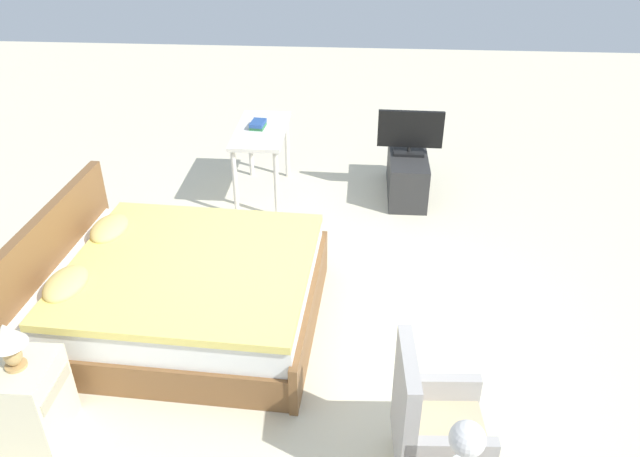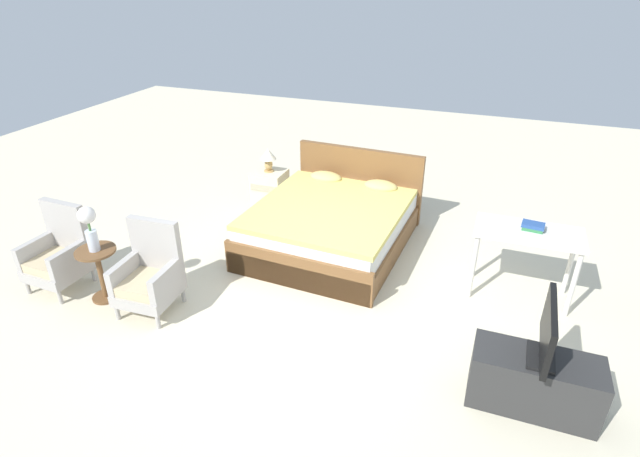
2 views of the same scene
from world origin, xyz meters
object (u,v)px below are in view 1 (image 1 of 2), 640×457
(bed, at_px, (178,291))
(armchair_by_window_right, at_px, (432,427))
(tv_flatscreen, at_px, (410,132))
(book_stack, at_px, (258,124))
(tv_stand, at_px, (407,174))
(table_lamp, at_px, (7,340))
(vanity_desk, at_px, (261,139))
(nightstand, at_px, (28,400))
(flower_vase, at_px, (465,453))

(bed, distance_m, armchair_by_window_right, 2.26)
(tv_flatscreen, xyz_separation_m, book_stack, (-0.11, 1.59, 0.08))
(bed, distance_m, tv_flatscreen, 3.02)
(armchair_by_window_right, xyz_separation_m, tv_flatscreen, (3.60, -0.04, 0.35))
(armchair_by_window_right, xyz_separation_m, tv_stand, (3.60, -0.04, -0.13))
(bed, relative_size, tv_stand, 2.24)
(table_lamp, height_order, vanity_desk, table_lamp)
(tv_flatscreen, bearing_deg, nightstand, 143.79)
(flower_vase, xyz_separation_m, book_stack, (4.07, 1.60, -0.07))
(flower_vase, relative_size, tv_flatscreen, 0.70)
(table_lamp, distance_m, tv_stand, 4.35)
(tv_flatscreen, bearing_deg, flower_vase, -179.83)
(table_lamp, height_order, tv_stand, table_lamp)
(bed, bearing_deg, nightstand, 150.88)
(table_lamp, relative_size, book_stack, 1.46)
(armchair_by_window_right, bearing_deg, book_stack, 23.88)
(table_lamp, distance_m, tv_flatscreen, 4.32)
(nightstand, relative_size, book_stack, 2.54)
(nightstand, relative_size, table_lamp, 1.75)
(armchair_by_window_right, relative_size, flower_vase, 1.93)
(tv_stand, bearing_deg, flower_vase, -179.83)
(armchair_by_window_right, relative_size, tv_stand, 0.96)
(bed, xyz_separation_m, vanity_desk, (2.18, -0.34, 0.36))
(armchair_by_window_right, bearing_deg, tv_stand, -0.66)
(flower_vase, distance_m, tv_flatscreen, 4.18)
(bed, distance_m, book_stack, 2.29)
(bed, distance_m, table_lamp, 1.43)
(tv_stand, bearing_deg, bed, 140.61)
(tv_stand, xyz_separation_m, vanity_desk, (-0.13, 1.56, 0.41))
(tv_stand, bearing_deg, tv_flatscreen, -1.40)
(flower_vase, bearing_deg, table_lamp, 74.77)
(flower_vase, bearing_deg, tv_stand, 0.17)
(tv_stand, xyz_separation_m, book_stack, (-0.11, 1.59, 0.57))
(flower_vase, relative_size, nightstand, 0.83)
(tv_stand, bearing_deg, nightstand, 143.78)
(table_lamp, relative_size, vanity_desk, 0.32)
(table_lamp, bearing_deg, bed, -29.15)
(table_lamp, bearing_deg, vanity_desk, -16.55)
(nightstand, height_order, tv_flatscreen, tv_flatscreen)
(bed, xyz_separation_m, nightstand, (-1.17, 0.65, -0.01))
(armchair_by_window_right, bearing_deg, nightstand, 87.36)
(armchair_by_window_right, height_order, tv_flatscreen, tv_flatscreen)
(nightstand, bearing_deg, flower_vase, -105.24)
(book_stack, bearing_deg, tv_stand, -86.19)
(armchair_by_window_right, height_order, table_lamp, armchair_by_window_right)
(tv_flatscreen, bearing_deg, book_stack, 93.89)
(flower_vase, height_order, vanity_desk, flower_vase)
(tv_stand, bearing_deg, vanity_desk, 94.78)
(flower_vase, relative_size, book_stack, 2.11)
(nightstand, xyz_separation_m, table_lamp, (0.00, 0.00, 0.50))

